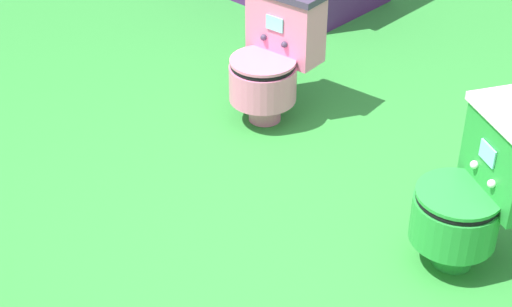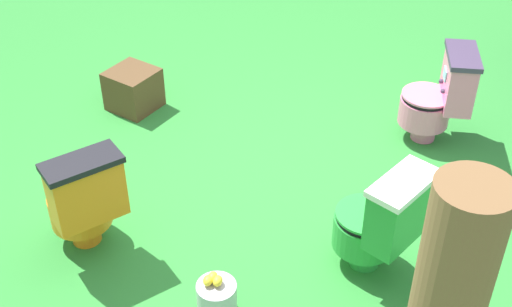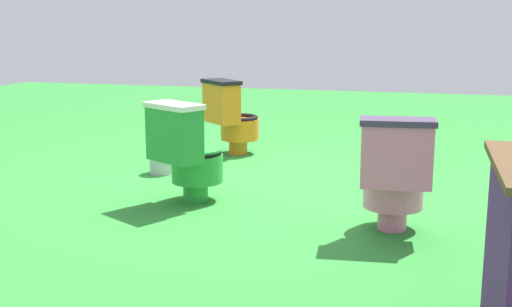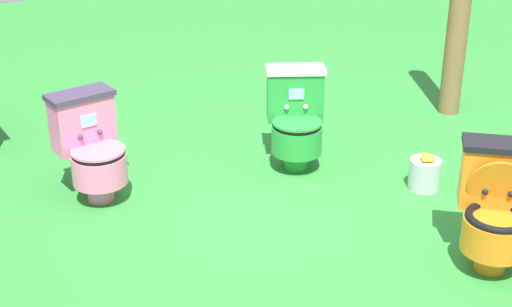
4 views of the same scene
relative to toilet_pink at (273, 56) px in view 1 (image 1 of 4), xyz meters
name	(u,v)px [view 1 (image 1 of 4)]	position (x,y,z in m)	size (l,w,h in m)	color
ground	(279,276)	(0.94, -0.96, -0.37)	(14.00, 14.00, 0.00)	#2D8433
toilet_pink	(273,56)	(0.00, 0.00, 0.00)	(0.45, 0.53, 0.73)	pink
toilet_green	(478,191)	(1.46, -0.31, 0.00)	(0.59, 0.63, 0.73)	green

